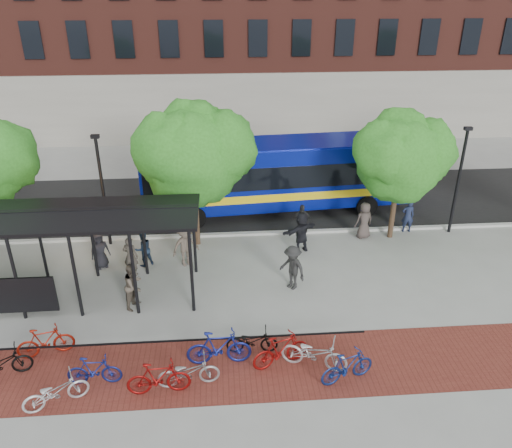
{
  "coord_description": "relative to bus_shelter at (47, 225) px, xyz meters",
  "views": [
    {
      "loc": [
        -1.88,
        -16.99,
        10.89
      ],
      "look_at": [
        -0.43,
        1.88,
        1.6
      ],
      "focal_mm": 35.0,
      "sensor_mm": 36.0,
      "label": 1
    }
  ],
  "objects": [
    {
      "name": "pedestrian_3",
      "position": [
        4.71,
        1.92,
        -2.09
      ],
      "size": [
        1.35,
        1.12,
        1.82
      ],
      "primitive_type": "imported",
      "rotation": [
        0.0,
        0.0,
        0.45
      ],
      "color": "brown",
      "rests_on": "ground"
    },
    {
      "name": "lamp_post_right",
      "position": [
        17.13,
        4.08,
        -0.25
      ],
      "size": [
        0.35,
        0.2,
        5.12
      ],
      "color": "black",
      "rests_on": "ground"
    },
    {
      "name": "bike_1",
      "position": [
        0.52,
        -3.44,
        -2.47
      ],
      "size": [
        1.83,
        0.93,
        1.06
      ],
      "primitive_type": "imported",
      "rotation": [
        0.0,
        0.0,
        1.83
      ],
      "color": "maroon",
      "rests_on": "ground"
    },
    {
      "name": "bike_8",
      "position": [
        7.1,
        -3.8,
        -2.56
      ],
      "size": [
        1.69,
        0.66,
        0.87
      ],
      "primitive_type": "imported",
      "rotation": [
        0.0,
        0.0,
        1.52
      ],
      "color": "black",
      "rests_on": "ground"
    },
    {
      "name": "pedestrian_2",
      "position": [
        2.95,
        2.03,
        -2.22
      ],
      "size": [
        0.96,
        0.9,
        1.56
      ],
      "primitive_type": "imported",
      "rotation": [
        0.0,
        0.0,
        3.7
      ],
      "color": "#1C2B42",
      "rests_on": "ground"
    },
    {
      "name": "ground",
      "position": [
        8.13,
        0.48,
        -3.0
      ],
      "size": [
        160.0,
        160.0,
        0.0
      ],
      "primitive_type": "plane",
      "color": "#9E9E99",
      "rests_on": "ground"
    },
    {
      "name": "brick_strip",
      "position": [
        6.13,
        -4.52,
        -3.0
      ],
      "size": [
        24.0,
        3.0,
        0.01
      ],
      "primitive_type": "cube",
      "color": "maroon",
      "rests_on": "ground"
    },
    {
      "name": "tree_b",
      "position": [
        5.23,
        3.83,
        1.46
      ],
      "size": [
        5.15,
        4.2,
        6.47
      ],
      "color": "#382619",
      "rests_on": "ground"
    },
    {
      "name": "pedestrian_1",
      "position": [
        2.54,
        1.3,
        -2.14
      ],
      "size": [
        0.7,
        0.55,
        1.71
      ],
      "primitive_type": "imported",
      "rotation": [
        0.0,
        0.0,
        2.9
      ],
      "color": "#423C35",
      "rests_on": "ground"
    },
    {
      "name": "bike_7",
      "position": [
        6.04,
        -4.26,
        -2.39
      ],
      "size": [
        2.04,
        0.6,
        1.22
      ],
      "primitive_type": "imported",
      "rotation": [
        0.0,
        0.0,
        1.59
      ],
      "color": "navy",
      "rests_on": "ground"
    },
    {
      "name": "pedestrian_0",
      "position": [
        1.17,
        2.01,
        -2.2
      ],
      "size": [
        0.93,
        0.81,
        1.61
      ],
      "primitive_type": "imported",
      "rotation": [
        0.0,
        0.0,
        0.47
      ],
      "color": "black",
      "rests_on": "ground"
    },
    {
      "name": "asphalt_street",
      "position": [
        8.13,
        8.48,
        -2.99
      ],
      "size": [
        160.0,
        8.0,
        0.01
      ],
      "primitive_type": "cube",
      "color": "black",
      "rests_on": "ground"
    },
    {
      "name": "pedestrian_5",
      "position": [
        9.73,
        2.71,
        -2.05
      ],
      "size": [
        1.81,
        1.35,
        1.9
      ],
      "primitive_type": "imported",
      "rotation": [
        0.0,
        0.0,
        3.65
      ],
      "color": "black",
      "rests_on": "ground"
    },
    {
      "name": "pedestrian_9",
      "position": [
        8.91,
        -0.16,
        -2.08
      ],
      "size": [
        1.29,
        1.34,
        1.83
      ],
      "primitive_type": "imported",
      "rotation": [
        0.0,
        0.0,
        5.42
      ],
      "color": "black",
      "rests_on": "ground"
    },
    {
      "name": "bike_2",
      "position": [
        1.43,
        -5.62,
        -2.52
      ],
      "size": [
        1.92,
        1.33,
        0.96
      ],
      "primitive_type": "imported",
      "rotation": [
        0.0,
        0.0,
        2.0
      ],
      "color": "#BBBBBE",
      "rests_on": "ground"
    },
    {
      "name": "bike_11",
      "position": [
        9.85,
        -5.3,
        -2.47
      ],
      "size": [
        1.84,
        1.02,
        1.06
      ],
      "primitive_type": "imported",
      "rotation": [
        0.0,
        0.0,
        1.89
      ],
      "color": "navy",
      "rests_on": "ground"
    },
    {
      "name": "bike_5",
      "position": [
        4.29,
        -5.38,
        -2.44
      ],
      "size": [
        1.88,
        0.62,
        1.12
      ],
      "primitive_type": "imported",
      "rotation": [
        0.0,
        0.0,
        1.63
      ],
      "color": "maroon",
      "rests_on": "ground"
    },
    {
      "name": "pedestrian_4",
      "position": [
        9.95,
        4.14,
        -2.19
      ],
      "size": [
        0.97,
        0.43,
        1.62
      ],
      "primitive_type": "imported",
      "rotation": [
        0.0,
        0.0,
        6.32
      ],
      "color": "#262626",
      "rests_on": "ground"
    },
    {
      "name": "pedestrian_6",
      "position": [
        12.83,
        3.81,
        -2.12
      ],
      "size": [
        0.99,
        0.79,
        1.76
      ],
      "primitive_type": "imported",
      "rotation": [
        0.0,
        0.0,
        3.44
      ],
      "color": "#443A36",
      "rests_on": "ground"
    },
    {
      "name": "pedestrian_7",
      "position": [
        15.08,
        4.28,
        -2.18
      ],
      "size": [
        0.62,
        0.43,
        1.63
      ],
      "primitive_type": "imported",
      "rotation": [
        0.0,
        0.0,
        3.07
      ],
      "color": "#1D2543",
      "rests_on": "ground"
    },
    {
      "name": "tree_c",
      "position": [
        14.22,
        3.83,
        1.06
      ],
      "size": [
        4.66,
        3.8,
        5.92
      ],
      "color": "#382619",
      "rests_on": "ground"
    },
    {
      "name": "lamp_post_left",
      "position": [
        1.13,
        4.08,
        -0.25
      ],
      "size": [
        0.35,
        0.2,
        5.12
      ],
      "color": "black",
      "rests_on": "ground"
    },
    {
      "name": "bike_rack_rail",
      "position": [
        4.83,
        -3.62,
        -3.0
      ],
      "size": [
        12.0,
        0.05,
        0.95
      ],
      "primitive_type": "cube",
      "color": "black",
      "rests_on": "ground"
    },
    {
      "name": "bike_3",
      "position": [
        2.34,
        -4.85,
        -2.51
      ],
      "size": [
        1.64,
        0.5,
        0.98
      ],
      "primitive_type": "imported",
      "rotation": [
        0.0,
        0.0,
        1.55
      ],
      "color": "navy",
      "rests_on": "ground"
    },
    {
      "name": "bike_9",
      "position": [
        7.94,
        -4.46,
        -2.43
      ],
      "size": [
        1.95,
        1.13,
        1.13
      ],
      "primitive_type": "imported",
      "rotation": [
        0.0,
        0.0,
        1.91
      ],
      "color": "maroon",
      "rests_on": "ground"
    },
    {
      "name": "bike_6",
      "position": [
        5.13,
        -5.12,
        -2.51
      ],
      "size": [
        1.91,
        0.84,
        0.97
      ],
      "primitive_type": "imported",
      "rotation": [
        0.0,
        0.0,
        1.68
      ],
      "color": "#949496",
      "rests_on": "ground"
    },
    {
      "name": "bus_shelter",
      "position": [
        0.0,
        0.0,
        0.0
      ],
      "size": [
        10.6,
        3.07,
        3.6
      ],
      "color": "black",
      "rests_on": "ground"
    },
    {
      "name": "pedestrian_8",
      "position": [
        2.99,
        -0.95,
        -2.1
      ],
      "size": [
        0.95,
        1.06,
        1.79
      ],
      "primitive_type": "imported",
      "rotation": [
        0.0,
        0.0,
        1.19
      ],
      "color": "brown",
      "rests_on": "ground"
    },
    {
      "name": "bike_10",
      "position": [
        8.97,
        -4.65,
        -2.45
      ],
      "size": [
        2.2,
        1.41,
        1.09
      ],
      "primitive_type": "imported",
      "rotation": [
        0.0,
        0.0,
        1.21
      ],
      "color": "#BABABD",
      "rests_on": "ground"
    },
    {
      "name": "bus",
      "position": [
        9.18,
        7.26,
        -0.89
      ],
      "size": [
        13.79,
        4.09,
        3.67
      ],
      "rotation": [
        0.0,
        0.0,
        0.08
      ],
      "color": "#071588",
      "rests_on": "ground"
    },
    {
      "name": "curb",
      "position": [
        8.13,
        4.48,
        -2.94
      ],
      "size": [
        160.0,
        0.25,
        0.12
      ],
      "primitive_type": "cube",
      "color": "#B7B7B2",
      "rests_on": "ground"
    }
  ]
}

